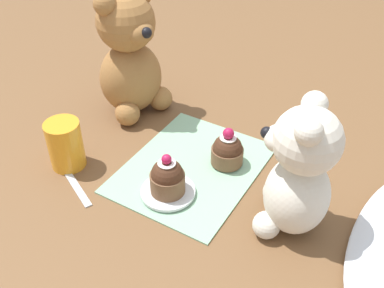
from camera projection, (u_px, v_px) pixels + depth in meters
The scene contains 9 objects.
ground_plane at pixel (192, 169), 0.80m from camera, with size 4.00×4.00×0.00m, color brown.
knitted_placemat at pixel (192, 167), 0.80m from camera, with size 0.27×0.22×0.01m, color #8EBC99.
teddy_bear_cream at pixel (299, 173), 0.63m from camera, with size 0.13×0.12×0.22m.
teddy_bear_tan at pixel (130, 57), 0.88m from camera, with size 0.16×0.15×0.26m.
cupcake_near_cream_bear at pixel (227, 151), 0.79m from camera, with size 0.06×0.06×0.07m.
saucer_plate at pixel (166, 190), 0.74m from camera, with size 0.09×0.09×0.01m, color silver.
cupcake_near_tan_bear at pixel (165, 177), 0.72m from camera, with size 0.06×0.06×0.08m.
juice_glass at pixel (65, 145), 0.78m from camera, with size 0.06×0.06×0.09m, color orange.
teaspoon at pixel (74, 183), 0.76m from camera, with size 0.13×0.01×0.01m, color silver.
Camera 1 is at (0.52, 0.31, 0.53)m, focal length 42.00 mm.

